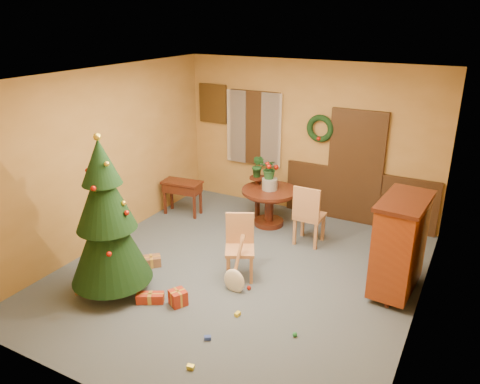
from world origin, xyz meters
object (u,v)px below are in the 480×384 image
Objects in this scene: writing_desk at (182,189)px; christmas_tree at (107,221)px; chair_near at (240,244)px; sideboard at (400,243)px; dining_table at (269,200)px.

christmas_tree is at bearing -75.66° from writing_desk.
sideboard reaches higher than chair_near.
chair_near is 1.91m from christmas_tree.
christmas_tree reaches higher than sideboard.
chair_near is (0.37, -1.81, 0.03)m from dining_table.
sideboard reaches higher than writing_desk.
chair_near is 0.69× the size of sideboard.
dining_table is 1.28× the size of writing_desk.
dining_table is at bearing 154.80° from sideboard.
dining_table is 1.85m from chair_near.
christmas_tree reaches higher than dining_table.
chair_near reaches higher than dining_table.
christmas_tree is 2.85m from writing_desk.
writing_desk is 4.26m from sideboard.
sideboard is at bearing -25.20° from dining_table.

